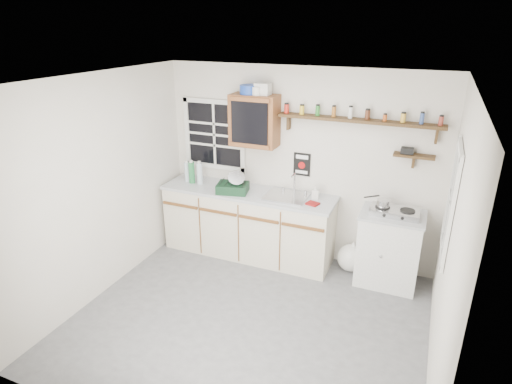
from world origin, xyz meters
TOP-DOWN VIEW (x-y plane):
  - room at (0.00, 0.00)m, footprint 3.64×3.24m
  - main_cabinet at (-0.58, 1.30)m, footprint 2.31×0.63m
  - right_cabinet at (1.25, 1.32)m, footprint 0.73×0.57m
  - sink at (-0.05, 1.30)m, footprint 0.52×0.44m
  - upper_cabinet at (-0.55, 1.44)m, footprint 0.60×0.32m
  - upper_cabinet_clutter at (-0.54, 1.44)m, footprint 0.39×0.24m
  - spice_shelf at (0.71, 1.51)m, footprint 1.91×0.18m
  - secondary_shelf at (1.36, 1.52)m, footprint 0.45×0.16m
  - warning_sign at (0.05, 1.59)m, footprint 0.22×0.02m
  - window_back at (-1.20, 1.59)m, footprint 0.93×0.03m
  - window_right at (1.79, 0.55)m, footprint 0.03×0.78m
  - water_bottles at (-1.40, 1.30)m, footprint 0.28×0.10m
  - dish_rack at (-0.74, 1.20)m, footprint 0.45×0.37m
  - soap_bottle at (0.30, 1.39)m, footprint 0.10×0.10m
  - rag at (0.32, 1.20)m, footprint 0.17×0.16m
  - hotplate at (1.26, 1.31)m, footprint 0.56×0.31m
  - saucepan at (1.12, 1.31)m, footprint 0.32×0.26m
  - trash_bag at (0.80, 1.40)m, footprint 0.38×0.34m

SIDE VIEW (x-z plane):
  - trash_bag at x=0.80m, z-range -0.03..0.40m
  - right_cabinet at x=1.25m, z-range 0.00..0.91m
  - main_cabinet at x=-0.58m, z-range 0.00..0.92m
  - rag at x=0.32m, z-range 0.92..0.94m
  - sink at x=-0.05m, z-range 0.79..1.08m
  - hotplate at x=1.26m, z-range 0.91..0.99m
  - soap_bottle at x=0.30m, z-range 0.92..1.10m
  - dish_rack at x=-0.74m, z-range 0.87..1.16m
  - saucepan at x=1.12m, z-range 0.95..1.11m
  - water_bottles at x=-1.40m, z-range 0.91..1.23m
  - room at x=0.00m, z-range -0.02..2.52m
  - warning_sign at x=0.05m, z-range 1.13..1.43m
  - window_right at x=1.79m, z-range 0.91..1.99m
  - window_back at x=-1.20m, z-range 1.06..2.04m
  - secondary_shelf at x=1.36m, z-range 1.46..1.69m
  - upper_cabinet at x=-0.55m, z-range 1.50..2.15m
  - spice_shelf at x=0.71m, z-range 1.75..2.11m
  - upper_cabinet_clutter at x=-0.54m, z-range 2.14..2.28m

